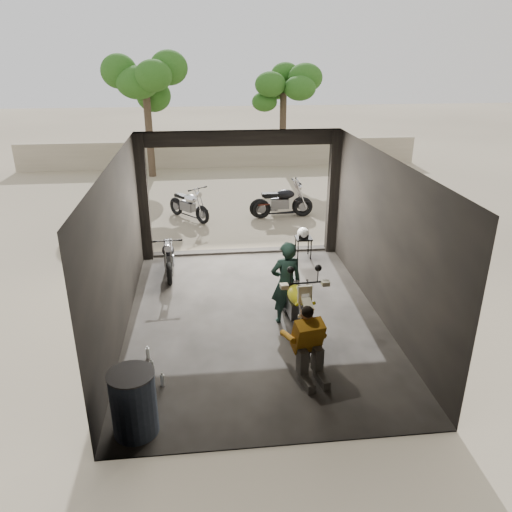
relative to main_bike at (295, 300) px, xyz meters
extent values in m
plane|color=#7A6D56|center=(-0.71, 0.54, -0.66)|extent=(80.00, 80.00, 0.00)
cube|color=#2D2B28|center=(-0.71, 0.54, -0.65)|extent=(5.00, 7.00, 0.02)
plane|color=black|center=(-0.71, 0.54, 2.54)|extent=(7.00, 7.00, 0.00)
cube|color=black|center=(-0.71, -2.96, 0.94)|extent=(5.00, 0.02, 3.20)
cube|color=black|center=(-3.21, 0.54, 0.94)|extent=(0.02, 7.00, 3.20)
cube|color=black|center=(1.79, 0.54, 0.94)|extent=(0.02, 7.00, 3.20)
cube|color=black|center=(-3.09, 3.92, 0.94)|extent=(0.24, 0.24, 3.20)
cube|color=black|center=(1.67, 3.92, 0.94)|extent=(0.24, 0.24, 3.20)
cube|color=black|center=(-0.71, 3.96, 2.36)|extent=(5.00, 0.16, 0.36)
cube|color=#2D2B28|center=(-0.71, 4.04, -0.62)|extent=(5.00, 0.25, 0.08)
cube|color=gray|center=(-0.71, 14.54, -0.06)|extent=(18.00, 0.30, 1.20)
cylinder|color=#382B1E|center=(-3.71, 13.04, 1.13)|extent=(0.30, 0.30, 3.58)
ellipsoid|color=#1E4C14|center=(-3.71, 13.04, 3.37)|extent=(2.20, 2.20, 3.14)
cylinder|color=#382B1E|center=(2.09, 14.54, 0.94)|extent=(0.30, 0.30, 3.20)
ellipsoid|color=#1E4C14|center=(2.09, 14.54, 2.94)|extent=(2.20, 2.20, 2.80)
imported|color=black|center=(-0.12, 0.36, 0.19)|extent=(0.67, 0.49, 1.69)
cube|color=black|center=(0.87, 3.54, -0.12)|extent=(0.40, 0.40, 0.04)
cylinder|color=black|center=(0.70, 3.38, -0.39)|extent=(0.03, 0.03, 0.54)
cylinder|color=black|center=(1.04, 3.38, -0.39)|extent=(0.03, 0.03, 0.54)
cylinder|color=black|center=(0.70, 3.71, -0.39)|extent=(0.03, 0.03, 0.54)
cylinder|color=black|center=(1.04, 3.71, -0.39)|extent=(0.03, 0.03, 0.54)
ellipsoid|color=white|center=(0.84, 3.49, 0.04)|extent=(0.35, 0.36, 0.28)
cylinder|color=#445673|center=(-2.71, -2.46, -0.17)|extent=(0.74, 0.74, 0.98)
cylinder|color=black|center=(2.74, 3.07, 0.31)|extent=(0.08, 0.08, 1.94)
cylinder|color=white|center=(2.74, 3.05, 1.10)|extent=(0.70, 0.03, 0.70)
camera|label=1|loc=(-1.65, -8.15, 4.35)|focal=35.00mm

